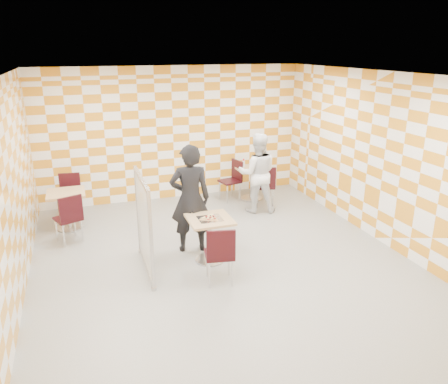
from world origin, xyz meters
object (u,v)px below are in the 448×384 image
at_px(man_dark, 190,199).
at_px(chair_second_side, 233,177).
at_px(second_table, 252,178).
at_px(empty_table, 67,204).
at_px(man_white, 257,173).
at_px(main_table, 210,232).
at_px(sport_bottle, 244,164).
at_px(chair_main_front, 220,252).
at_px(chair_second_front, 265,183).
at_px(chair_empty_near, 69,215).
at_px(partition, 144,224).
at_px(soda_bottle, 257,163).
at_px(chair_empty_far, 70,192).

bearing_deg(man_dark, chair_second_side, -116.18).
relative_size(second_table, man_dark, 0.40).
bearing_deg(empty_table, man_white, -4.32).
bearing_deg(main_table, empty_table, 135.51).
bearing_deg(man_white, sport_bottle, -74.68).
bearing_deg(second_table, chair_second_side, 164.73).
relative_size(second_table, chair_main_front, 0.81).
bearing_deg(chair_second_front, chair_empty_near, -171.18).
height_order(partition, sport_bottle, partition).
bearing_deg(man_white, soda_bottle, -95.18).
distance_m(chair_empty_near, soda_bottle, 4.30).
bearing_deg(chair_second_front, chair_main_front, -124.63).
distance_m(chair_second_side, sport_bottle, 0.39).
height_order(chair_empty_near, chair_empty_far, same).
height_order(chair_second_side, man_white, man_white).
xyz_separation_m(second_table, chair_empty_near, (-3.99, -1.20, 0.04)).
xyz_separation_m(chair_empty_near, chair_empty_far, (0.02, 1.35, 0.00)).
distance_m(empty_table, chair_empty_far, 0.61).
bearing_deg(main_table, second_table, 55.42).
height_order(chair_second_side, chair_empty_far, same).
distance_m(empty_table, chair_main_front, 3.66).
bearing_deg(chair_main_front, soda_bottle, 59.64).
bearing_deg(chair_empty_near, second_table, 16.81).
bearing_deg(partition, soda_bottle, 41.53).
height_order(chair_empty_far, soda_bottle, soda_bottle).
height_order(chair_second_side, partition, partition).
xyz_separation_m(main_table, chair_empty_near, (-2.17, 1.43, 0.04)).
bearing_deg(soda_bottle, sport_bottle, 164.66).
bearing_deg(chair_second_front, man_white, -145.69).
bearing_deg(man_white, chair_empty_far, 3.46).
height_order(main_table, empty_table, same).
distance_m(empty_table, partition, 2.47).
bearing_deg(soda_bottle, chair_empty_far, 178.39).
bearing_deg(man_dark, soda_bottle, -125.52).
xyz_separation_m(empty_table, sport_bottle, (3.86, 0.57, 0.33)).
height_order(main_table, chair_second_side, chair_second_side).
relative_size(empty_table, chair_second_front, 0.81).
distance_m(man_dark, soda_bottle, 3.04).
bearing_deg(chair_empty_near, chair_empty_far, 89.29).
distance_m(second_table, man_dark, 2.96).
relative_size(chair_main_front, man_dark, 0.49).
xyz_separation_m(chair_main_front, chair_empty_near, (-2.08, 2.23, 0.00)).
bearing_deg(empty_table, man_dark, -39.58).
bearing_deg(sport_bottle, chair_second_side, 178.71).
bearing_deg(chair_empty_far, chair_second_side, -0.46).
bearing_deg(empty_table, partition, -61.86).
relative_size(chair_main_front, man_white, 0.55).
xyz_separation_m(main_table, man_dark, (-0.19, 0.50, 0.43)).
bearing_deg(main_table, chair_empty_far, 127.75).
relative_size(chair_main_front, partition, 0.60).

